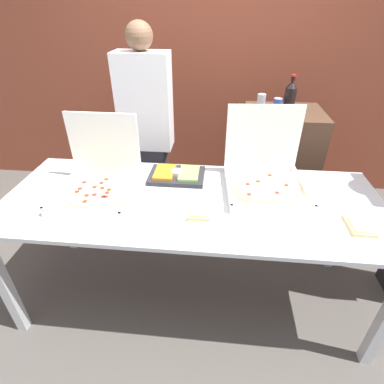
{
  "coord_description": "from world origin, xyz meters",
  "views": [
    {
      "loc": [
        0.15,
        -1.48,
        1.84
      ],
      "look_at": [
        0.0,
        0.0,
        0.89
      ],
      "focal_mm": 28.0,
      "sensor_mm": 36.0,
      "label": 1
    }
  ],
  "objects_px": {
    "pizza_box_near_right": "(265,175)",
    "pizza_box_near_left": "(98,181)",
    "veggie_tray": "(177,175)",
    "soda_can_colored": "(277,107)",
    "soda_can_silver": "(261,102)",
    "paper_plate_front_left": "(200,211)",
    "person_guest_plaid": "(148,137)",
    "paper_plate_front_right": "(359,227)",
    "soda_bottle": "(290,97)"
  },
  "relations": [
    {
      "from": "veggie_tray",
      "to": "person_guest_plaid",
      "type": "bearing_deg",
      "value": 121.41
    },
    {
      "from": "soda_can_colored",
      "to": "soda_can_silver",
      "type": "bearing_deg",
      "value": 133.84
    },
    {
      "from": "paper_plate_front_right",
      "to": "soda_bottle",
      "type": "height_order",
      "value": "soda_bottle"
    },
    {
      "from": "soda_can_colored",
      "to": "veggie_tray",
      "type": "bearing_deg",
      "value": -140.37
    },
    {
      "from": "paper_plate_front_right",
      "to": "pizza_box_near_left",
      "type": "bearing_deg",
      "value": 171.94
    },
    {
      "from": "paper_plate_front_left",
      "to": "person_guest_plaid",
      "type": "distance_m",
      "value": 1.02
    },
    {
      "from": "paper_plate_front_right",
      "to": "paper_plate_front_left",
      "type": "xyz_separation_m",
      "value": [
        -0.83,
        0.05,
        0.0
      ]
    },
    {
      "from": "soda_can_silver",
      "to": "paper_plate_front_right",
      "type": "bearing_deg",
      "value": -68.5
    },
    {
      "from": "pizza_box_near_left",
      "to": "soda_can_silver",
      "type": "bearing_deg",
      "value": 41.87
    },
    {
      "from": "pizza_box_near_left",
      "to": "soda_can_colored",
      "type": "relative_size",
      "value": 3.76
    },
    {
      "from": "paper_plate_front_left",
      "to": "soda_bottle",
      "type": "height_order",
      "value": "soda_bottle"
    },
    {
      "from": "pizza_box_near_left",
      "to": "soda_can_silver",
      "type": "height_order",
      "value": "pizza_box_near_left"
    },
    {
      "from": "pizza_box_near_left",
      "to": "paper_plate_front_left",
      "type": "distance_m",
      "value": 0.65
    },
    {
      "from": "soda_can_silver",
      "to": "paper_plate_front_left",
      "type": "bearing_deg",
      "value": -110.38
    },
    {
      "from": "pizza_box_near_left",
      "to": "person_guest_plaid",
      "type": "height_order",
      "value": "person_guest_plaid"
    },
    {
      "from": "paper_plate_front_left",
      "to": "soda_can_colored",
      "type": "relative_size",
      "value": 1.69
    },
    {
      "from": "pizza_box_near_right",
      "to": "pizza_box_near_left",
      "type": "height_order",
      "value": "pizza_box_near_right"
    },
    {
      "from": "pizza_box_near_right",
      "to": "veggie_tray",
      "type": "height_order",
      "value": "pizza_box_near_right"
    },
    {
      "from": "person_guest_plaid",
      "to": "soda_can_colored",
      "type": "bearing_deg",
      "value": -176.45
    },
    {
      "from": "veggie_tray",
      "to": "soda_can_silver",
      "type": "distance_m",
      "value": 0.95
    },
    {
      "from": "paper_plate_front_left",
      "to": "person_guest_plaid",
      "type": "relative_size",
      "value": 0.12
    },
    {
      "from": "paper_plate_front_right",
      "to": "person_guest_plaid",
      "type": "distance_m",
      "value": 1.63
    },
    {
      "from": "pizza_box_near_left",
      "to": "veggie_tray",
      "type": "distance_m",
      "value": 0.5
    },
    {
      "from": "soda_bottle",
      "to": "person_guest_plaid",
      "type": "relative_size",
      "value": 0.16
    },
    {
      "from": "soda_can_colored",
      "to": "person_guest_plaid",
      "type": "xyz_separation_m",
      "value": [
        -1.0,
        -0.06,
        -0.26
      ]
    },
    {
      "from": "pizza_box_near_right",
      "to": "soda_bottle",
      "type": "height_order",
      "value": "soda_bottle"
    },
    {
      "from": "pizza_box_near_right",
      "to": "veggie_tray",
      "type": "relative_size",
      "value": 1.45
    },
    {
      "from": "pizza_box_near_left",
      "to": "soda_can_colored",
      "type": "distance_m",
      "value": 1.41
    },
    {
      "from": "pizza_box_near_left",
      "to": "veggie_tray",
      "type": "relative_size",
      "value": 1.29
    },
    {
      "from": "paper_plate_front_left",
      "to": "soda_can_silver",
      "type": "bearing_deg",
      "value": 69.62
    },
    {
      "from": "pizza_box_near_left",
      "to": "veggie_tray",
      "type": "xyz_separation_m",
      "value": [
        0.45,
        0.22,
        -0.06
      ]
    },
    {
      "from": "paper_plate_front_left",
      "to": "veggie_tray",
      "type": "distance_m",
      "value": 0.42
    },
    {
      "from": "paper_plate_front_right",
      "to": "soda_bottle",
      "type": "xyz_separation_m",
      "value": [
        -0.24,
        1.05,
        0.38
      ]
    },
    {
      "from": "paper_plate_front_left",
      "to": "veggie_tray",
      "type": "xyz_separation_m",
      "value": [
        -0.18,
        0.38,
        0.01
      ]
    },
    {
      "from": "pizza_box_near_left",
      "to": "person_guest_plaid",
      "type": "distance_m",
      "value": 0.74
    },
    {
      "from": "soda_can_silver",
      "to": "veggie_tray",
      "type": "bearing_deg",
      "value": -130.33
    },
    {
      "from": "pizza_box_near_left",
      "to": "soda_can_silver",
      "type": "distance_m",
      "value": 1.39
    },
    {
      "from": "paper_plate_front_right",
      "to": "person_guest_plaid",
      "type": "bearing_deg",
      "value": 144.73
    },
    {
      "from": "pizza_box_near_right",
      "to": "soda_can_colored",
      "type": "xyz_separation_m",
      "value": [
        0.12,
        0.63,
        0.25
      ]
    },
    {
      "from": "veggie_tray",
      "to": "soda_can_silver",
      "type": "xyz_separation_m",
      "value": [
        0.58,
        0.68,
        0.31
      ]
    },
    {
      "from": "veggie_tray",
      "to": "pizza_box_near_left",
      "type": "bearing_deg",
      "value": -153.4
    },
    {
      "from": "paper_plate_front_left",
      "to": "veggie_tray",
      "type": "height_order",
      "value": "veggie_tray"
    },
    {
      "from": "veggie_tray",
      "to": "soda_can_colored",
      "type": "relative_size",
      "value": 2.93
    },
    {
      "from": "pizza_box_near_right",
      "to": "pizza_box_near_left",
      "type": "bearing_deg",
      "value": -175.17
    },
    {
      "from": "soda_can_silver",
      "to": "person_guest_plaid",
      "type": "relative_size",
      "value": 0.07
    },
    {
      "from": "paper_plate_front_right",
      "to": "soda_bottle",
      "type": "relative_size",
      "value": 0.81
    },
    {
      "from": "veggie_tray",
      "to": "person_guest_plaid",
      "type": "relative_size",
      "value": 0.21
    },
    {
      "from": "paper_plate_front_right",
      "to": "soda_can_silver",
      "type": "relative_size",
      "value": 1.85
    },
    {
      "from": "veggie_tray",
      "to": "paper_plate_front_left",
      "type": "bearing_deg",
      "value": -64.26
    },
    {
      "from": "pizza_box_near_left",
      "to": "soda_bottle",
      "type": "xyz_separation_m",
      "value": [
        1.23,
        0.84,
        0.31
      ]
    }
  ]
}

